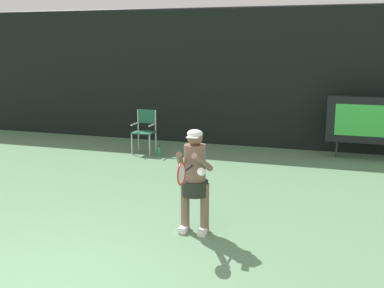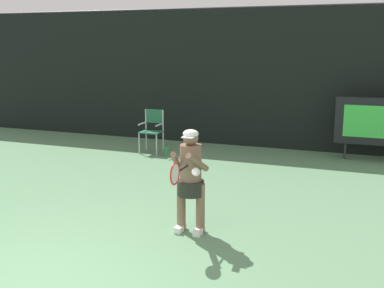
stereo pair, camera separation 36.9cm
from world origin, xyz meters
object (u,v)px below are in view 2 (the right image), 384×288
at_px(umpire_chair, 152,128).
at_px(tennis_racket, 176,173).
at_px(water_bottle, 166,151).
at_px(tennis_player, 190,176).

xyz_separation_m(umpire_chair, tennis_racket, (2.77, -5.11, 0.42)).
relative_size(umpire_chair, water_bottle, 4.08).
height_order(water_bottle, tennis_racket, tennis_racket).
bearing_deg(tennis_player, water_bottle, 117.84).
bearing_deg(water_bottle, umpire_chair, 154.85).
height_order(umpire_chair, tennis_player, tennis_player).
relative_size(umpire_chair, tennis_racket, 1.79).
xyz_separation_m(water_bottle, tennis_player, (2.28, -4.32, 0.72)).
relative_size(tennis_player, tennis_racket, 2.54).
bearing_deg(water_bottle, tennis_player, -62.16).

